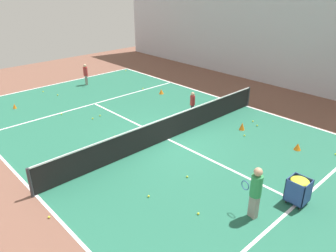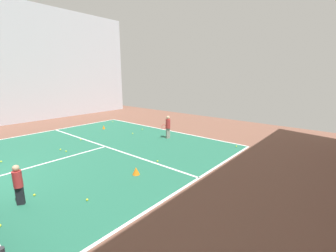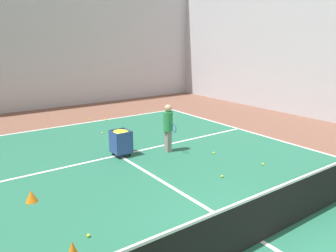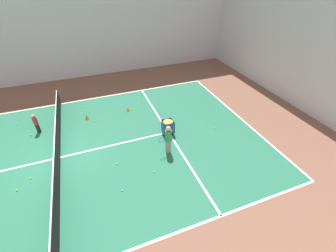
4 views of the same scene
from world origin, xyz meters
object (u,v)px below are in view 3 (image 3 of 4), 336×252
at_px(ball_cart, 121,138).
at_px(training_cone_0, 73,250).
at_px(tennis_net, 264,216).
at_px(coach_at_net, 168,125).

distance_m(ball_cart, training_cone_0, 5.22).
bearing_deg(tennis_net, coach_at_net, 73.31).
distance_m(tennis_net, ball_cart, 5.71).
height_order(tennis_net, coach_at_net, coach_at_net).
relative_size(tennis_net, ball_cart, 13.44).
relative_size(coach_at_net, training_cone_0, 4.67).
xyz_separation_m(tennis_net, ball_cart, (0.07, 5.71, 0.08)).
height_order(tennis_net, ball_cart, tennis_net).
xyz_separation_m(ball_cart, training_cone_0, (-3.12, -4.16, -0.43)).
xyz_separation_m(tennis_net, training_cone_0, (-3.04, 1.55, -0.36)).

